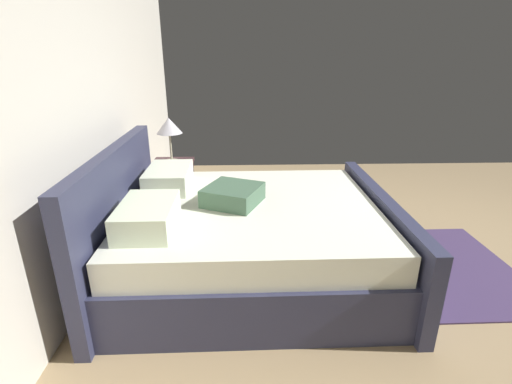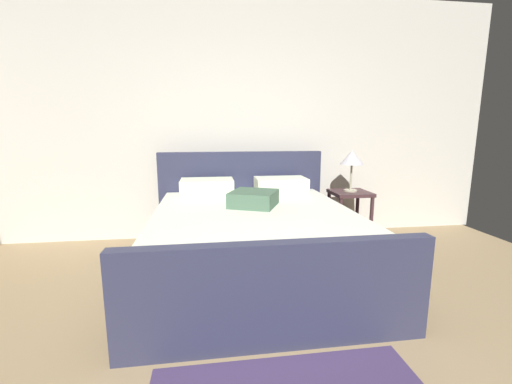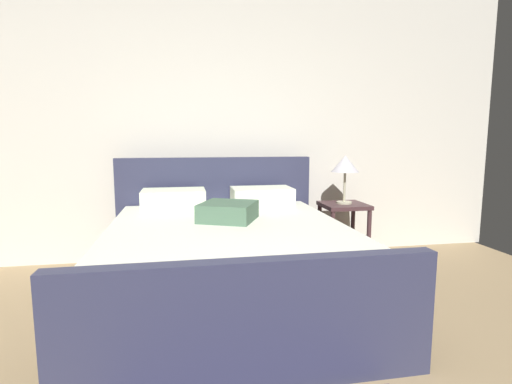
% 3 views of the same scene
% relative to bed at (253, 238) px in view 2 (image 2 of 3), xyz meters
% --- Properties ---
extents(wall_back, '(6.36, 0.12, 2.90)m').
position_rel_bed_xyz_m(wall_back, '(0.04, 1.26, 1.11)').
color(wall_back, beige).
rests_on(wall_back, ground).
extents(bed, '(1.94, 2.21, 1.07)m').
position_rel_bed_xyz_m(bed, '(0.00, 0.00, 0.00)').
color(bed, '#2E304A').
rests_on(bed, ground).
extents(nightstand_right, '(0.44, 0.44, 0.60)m').
position_rel_bed_xyz_m(nightstand_right, '(1.28, 0.81, 0.06)').
color(nightstand_right, '#40282C').
rests_on(nightstand_right, ground).
extents(table_lamp_right, '(0.28, 0.28, 0.49)m').
position_rel_bed_xyz_m(table_lamp_right, '(1.28, 0.81, 0.65)').
color(table_lamp_right, '#B7B293').
rests_on(table_lamp_right, nightstand_right).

